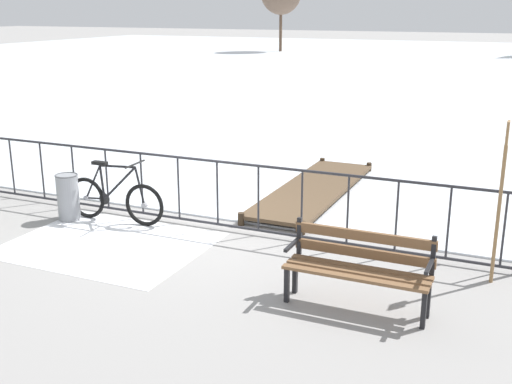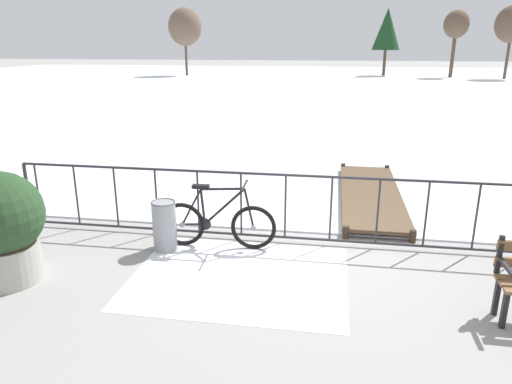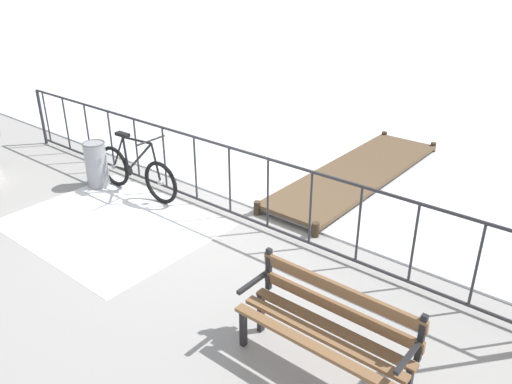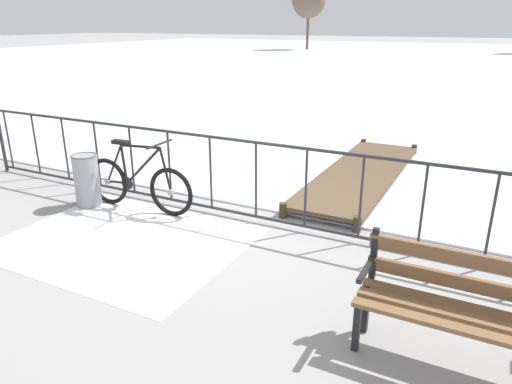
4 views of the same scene
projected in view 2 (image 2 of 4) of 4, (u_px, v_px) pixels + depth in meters
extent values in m
plane|color=gray|center=(307.00, 243.00, 7.07)|extent=(160.00, 160.00, 0.00)
cube|color=silver|center=(331.00, 85.00, 33.79)|extent=(80.00, 56.00, 0.03)
cube|color=white|center=(239.00, 276.00, 6.06)|extent=(2.73, 2.17, 0.01)
cylinder|color=#2D2D33|center=(309.00, 176.00, 6.75)|extent=(9.00, 0.04, 0.04)
cylinder|color=#2D2D33|center=(307.00, 239.00, 7.05)|extent=(9.00, 0.04, 0.04)
cylinder|color=#2D2D33|center=(28.00, 195.00, 7.61)|extent=(0.06, 0.06, 1.05)
cylinder|color=#2D2D33|center=(38.00, 193.00, 7.57)|extent=(0.03, 0.03, 0.97)
cylinder|color=#2D2D33|center=(77.00, 195.00, 7.47)|extent=(0.03, 0.03, 0.97)
cylinder|color=#2D2D33|center=(116.00, 198.00, 7.37)|extent=(0.03, 0.03, 0.97)
cylinder|color=#2D2D33|center=(156.00, 200.00, 7.26)|extent=(0.03, 0.03, 0.97)
cylinder|color=#2D2D33|center=(198.00, 202.00, 7.16)|extent=(0.03, 0.03, 0.97)
cylinder|color=#2D2D33|center=(241.00, 204.00, 7.05)|extent=(0.03, 0.03, 0.97)
cylinder|color=#2D2D33|center=(285.00, 207.00, 6.95)|extent=(0.03, 0.03, 0.97)
cylinder|color=#2D2D33|center=(331.00, 209.00, 6.85)|extent=(0.03, 0.03, 0.97)
cylinder|color=#2D2D33|center=(378.00, 212.00, 6.74)|extent=(0.03, 0.03, 0.97)
cylinder|color=#2D2D33|center=(426.00, 214.00, 6.64)|extent=(0.03, 0.03, 0.97)
cylinder|color=#2D2D33|center=(476.00, 217.00, 6.54)|extent=(0.03, 0.03, 0.97)
torus|color=black|center=(183.00, 224.00, 6.92)|extent=(0.66, 0.09, 0.66)
cylinder|color=gray|center=(183.00, 224.00, 6.92)|extent=(0.08, 0.06, 0.08)
torus|color=black|center=(253.00, 228.00, 6.79)|extent=(0.66, 0.09, 0.66)
cylinder|color=gray|center=(253.00, 228.00, 6.79)|extent=(0.08, 0.06, 0.08)
cylinder|color=black|center=(203.00, 207.00, 6.80)|extent=(0.08, 0.04, 0.53)
cylinder|color=black|center=(224.00, 207.00, 6.75)|extent=(0.61, 0.06, 0.59)
cylinder|color=black|center=(223.00, 189.00, 6.68)|extent=(0.63, 0.06, 0.07)
cylinder|color=black|center=(194.00, 224.00, 6.90)|extent=(0.34, 0.04, 0.05)
cylinder|color=black|center=(192.00, 207.00, 6.82)|extent=(0.32, 0.04, 0.56)
cylinder|color=black|center=(249.00, 208.00, 6.71)|extent=(0.16, 0.04, 0.59)
cube|color=black|center=(201.00, 187.00, 6.71)|extent=(0.24, 0.11, 0.05)
cylinder|color=black|center=(244.00, 185.00, 6.62)|extent=(0.05, 0.52, 0.03)
cylinder|color=black|center=(205.00, 224.00, 6.87)|extent=(0.18, 0.03, 0.18)
cube|color=black|center=(504.00, 309.00, 4.91)|extent=(0.05, 0.06, 0.44)
cube|color=black|center=(497.00, 296.00, 5.16)|extent=(0.05, 0.06, 0.44)
cube|color=black|center=(499.00, 255.00, 5.14)|extent=(0.05, 0.04, 0.45)
cube|color=black|center=(507.00, 267.00, 4.91)|extent=(0.04, 0.40, 0.04)
cylinder|color=#ADA8A0|center=(7.00, 262.00, 5.91)|extent=(0.82, 0.82, 0.49)
cylinder|color=#38281E|center=(4.00, 243.00, 5.83)|extent=(0.75, 0.75, 0.02)
cylinder|color=gray|center=(165.00, 226.00, 6.77)|extent=(0.34, 0.34, 0.72)
torus|color=#545558|center=(163.00, 202.00, 6.66)|extent=(0.35, 0.35, 0.02)
cube|color=brown|center=(370.00, 194.00, 9.02)|extent=(1.10, 3.97, 0.06)
cylinder|color=#3C2E20|center=(346.00, 232.00, 7.23)|extent=(0.10, 0.10, 0.20)
cylinder|color=#3C2E20|center=(413.00, 236.00, 7.08)|extent=(0.10, 0.10, 0.20)
cylinder|color=#3C2E20|center=(343.00, 168.00, 10.97)|extent=(0.10, 0.10, 0.20)
cylinder|color=#3C2E20|center=(387.00, 170.00, 10.81)|extent=(0.10, 0.10, 0.20)
cylinder|color=brown|center=(453.00, 55.00, 40.89)|extent=(0.31, 0.31, 3.79)
ellipsoid|color=brown|center=(456.00, 24.00, 40.13)|extent=(2.10, 2.10, 2.31)
cylinder|color=brown|center=(507.00, 57.00, 39.22)|extent=(0.23, 0.23, 3.57)
ellipsoid|color=brown|center=(512.00, 24.00, 38.44)|extent=(2.70, 2.70, 2.97)
cylinder|color=brown|center=(385.00, 54.00, 43.02)|extent=(0.27, 0.27, 3.83)
cone|color=#193D1E|center=(387.00, 29.00, 42.36)|extent=(2.50, 2.50, 3.61)
cylinder|color=brown|center=(186.00, 57.00, 43.36)|extent=(0.21, 0.21, 3.40)
ellipsoid|color=brown|center=(185.00, 27.00, 42.58)|extent=(3.00, 3.00, 3.30)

